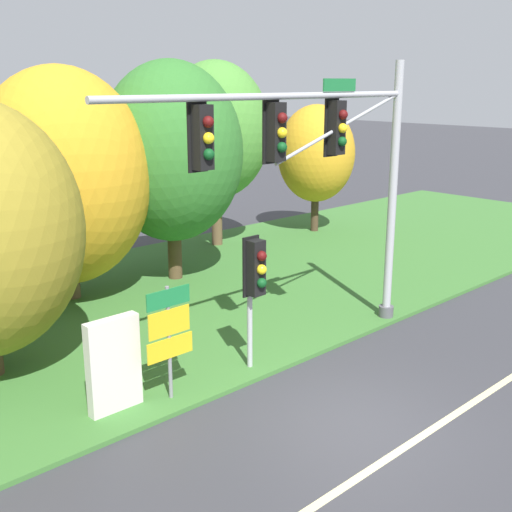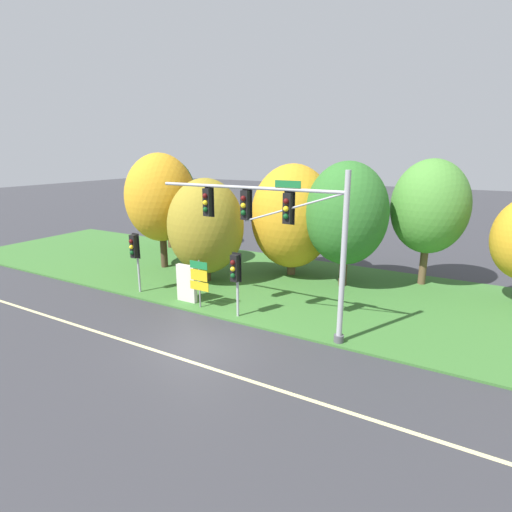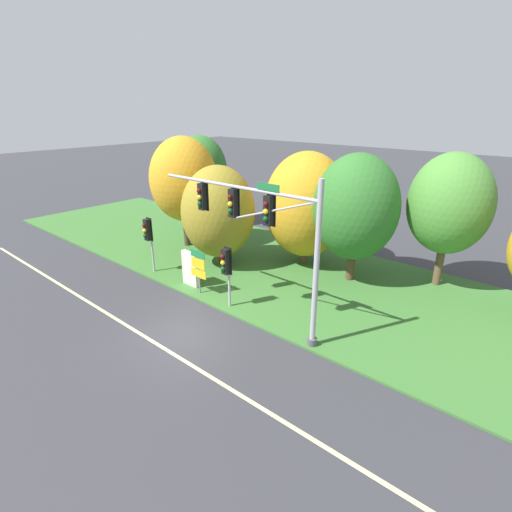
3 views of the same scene
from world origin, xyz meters
TOP-DOWN VIEW (x-y plane):
  - ground_plane at (0.00, 0.00)m, footprint 160.00×160.00m
  - lane_stripe at (0.00, -1.20)m, footprint 36.00×0.16m
  - grass_verge at (0.00, 8.25)m, footprint 48.00×11.50m
  - traffic_signal_mast at (2.11, 2.83)m, footprint 8.85×0.49m
  - pedestrian_signal_near_kerb at (-0.01, 2.88)m, footprint 0.46×0.55m
  - route_sign_post at (-2.19, 3.04)m, footprint 1.09×0.08m
  - tree_mid_verge at (-0.62, 10.23)m, footprint 4.98×4.98m
  - tree_tall_centre at (2.82, 9.73)m, footprint 4.51×4.51m
  - tree_right_far at (6.70, 12.24)m, footprint 4.15×4.15m
  - tree_furthest_back at (11.32, 11.22)m, footprint 3.25×3.25m
  - info_kiosk at (-3.27, 3.39)m, footprint 1.10×0.24m

SIDE VIEW (x-z plane):
  - ground_plane at x=0.00m, z-range 0.00..0.00m
  - lane_stripe at x=0.00m, z-range 0.00..0.01m
  - grass_verge at x=0.00m, z-range 0.00..0.10m
  - info_kiosk at x=-3.27m, z-range 0.09..1.99m
  - route_sign_post at x=-2.19m, z-range 0.39..2.78m
  - pedestrian_signal_near_kerb at x=-0.01m, z-range 0.77..3.81m
  - tree_furthest_back at x=11.32m, z-range 0.73..6.08m
  - tree_mid_verge at x=-0.62m, z-range 0.34..7.06m
  - tree_tall_centre at x=2.82m, z-range 0.73..7.66m
  - tree_right_far at x=6.70m, z-range 1.01..8.05m
  - traffic_signal_mast at x=2.11m, z-range 1.29..8.05m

